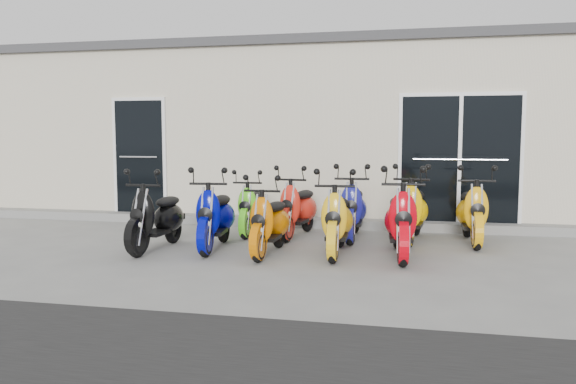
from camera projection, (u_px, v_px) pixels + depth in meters
name	position (u px, v px, depth m)	size (l,w,h in m)	color
ground	(279.00, 249.00, 7.93)	(80.00, 80.00, 0.00)	gray
building	(330.00, 136.00, 12.83)	(14.00, 6.00, 3.20)	beige
roof_cap	(331.00, 61.00, 12.66)	(14.20, 6.20, 0.16)	#3F3F42
front_step	(305.00, 222.00, 9.88)	(14.00, 0.40, 0.15)	gray
door_left	(140.00, 154.00, 10.58)	(1.07, 0.08, 2.22)	black
door_right	(460.00, 156.00, 9.37)	(2.02, 0.08, 2.22)	black
scooter_front_black	(157.00, 209.00, 7.81)	(0.57, 1.57, 1.16)	black
scooter_front_blue	(215.00, 208.00, 7.85)	(0.58, 1.60, 1.18)	#010690
scooter_front_orange_a	(270.00, 214.00, 7.49)	(0.54, 1.50, 1.10)	#D06702
scooter_front_orange_b	(337.00, 211.00, 7.48)	(0.58, 1.61, 1.19)	yellow
scooter_front_red	(401.00, 211.00, 7.31)	(0.61, 1.67, 1.23)	red
scooter_back_green	(253.00, 201.00, 9.06)	(0.53, 1.45, 1.07)	#5BE31C
scooter_back_red	(298.00, 200.00, 8.85)	(0.57, 1.56, 1.15)	red
scooter_back_blue	(353.00, 201.00, 8.64)	(0.59, 1.61, 1.19)	navy
scooter_back_yellow	(414.00, 202.00, 8.44)	(0.59, 1.62, 1.20)	#FDC200
scooter_back_extra	(472.00, 204.00, 8.27)	(0.59, 1.61, 1.19)	#FDB00D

